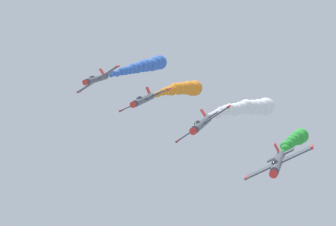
# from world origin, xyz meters

# --- Properties ---
(airplane_lead) EXTENTS (8.54, 10.35, 4.95)m
(airplane_lead) POSITION_xyz_m (-18.02, 14.16, 85.34)
(airplane_lead) COLOR #474C56
(smoke_trail_lead) EXTENTS (3.62, 12.80, 2.31)m
(smoke_trail_lead) POSITION_xyz_m (-19.27, -0.91, 85.33)
(smoke_trail_lead) COLOR green
(airplane_left_inner) EXTENTS (7.98, 10.35, 5.86)m
(airplane_left_inner) POSITION_xyz_m (-6.39, 5.35, 88.16)
(airplane_left_inner) COLOR #474C56
(smoke_trail_left_inner) EXTENTS (8.44, 21.41, 3.56)m
(smoke_trail_left_inner) POSITION_xyz_m (-10.43, -16.18, 87.39)
(smoke_trail_left_inner) COLOR white
(airplane_right_inner) EXTENTS (8.81, 10.35, 4.37)m
(airplane_right_inner) POSITION_xyz_m (5.78, -5.83, 89.63)
(airplane_right_inner) COLOR #474C56
(smoke_trail_right_inner) EXTENTS (3.99, 26.13, 4.04)m
(smoke_trail_right_inner) POSITION_xyz_m (4.71, -31.17, 88.44)
(smoke_trail_right_inner) COLOR orange
(airplane_left_outer) EXTENTS (8.26, 10.35, 5.44)m
(airplane_left_outer) POSITION_xyz_m (17.80, -15.51, 91.69)
(airplane_left_outer) COLOR #474C56
(smoke_trail_left_outer) EXTENTS (5.73, 25.03, 3.40)m
(smoke_trail_left_outer) POSITION_xyz_m (15.50, -39.84, 92.18)
(smoke_trail_left_outer) COLOR blue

